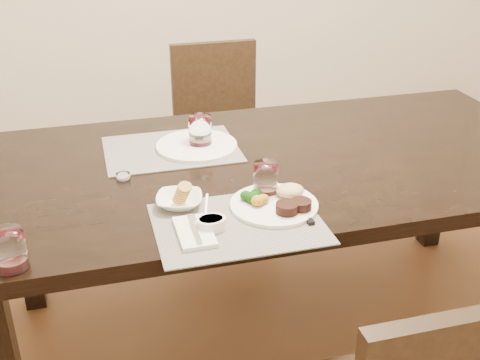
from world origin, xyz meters
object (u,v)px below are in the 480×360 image
object	(u,v)px
steak_knife	(303,212)
wine_glass_near	(266,181)
chair_far	(220,127)
far_plate	(197,146)
cracker_bowl	(179,200)
dinner_plate	(278,202)

from	to	relation	value
steak_knife	wine_glass_near	distance (m)	0.16
chair_far	far_plate	world-z (taller)	chair_far
chair_far	cracker_bowl	xyz separation A→B (m)	(-0.40, -1.18, 0.27)
chair_far	cracker_bowl	world-z (taller)	chair_far
far_plate	steak_knife	bearing A→B (deg)	-69.92
dinner_plate	far_plate	bearing A→B (deg)	124.74
far_plate	dinner_plate	bearing A→B (deg)	-73.50
steak_knife	cracker_bowl	xyz separation A→B (m)	(-0.33, 0.14, 0.01)
chair_far	wine_glass_near	xyz separation A→B (m)	(-0.14, -1.18, 0.30)
steak_knife	wine_glass_near	world-z (taller)	wine_glass_near
chair_far	cracker_bowl	size ratio (longest dim) A/B	5.55
chair_far	far_plate	distance (m)	0.86
chair_far	steak_knife	world-z (taller)	chair_far
dinner_plate	wine_glass_near	xyz separation A→B (m)	(-0.01, 0.08, 0.03)
far_plate	wine_glass_near	bearing A→B (deg)	-72.33
chair_far	far_plate	xyz separation A→B (m)	(-0.26, -0.78, 0.26)
cracker_bowl	dinner_plate	bearing A→B (deg)	-16.12
dinner_plate	steak_knife	world-z (taller)	dinner_plate
chair_far	dinner_plate	size ratio (longest dim) A/B	3.53
cracker_bowl	wine_glass_near	xyz separation A→B (m)	(0.26, 0.00, 0.03)
dinner_plate	far_plate	world-z (taller)	dinner_plate
cracker_bowl	far_plate	xyz separation A→B (m)	(0.13, 0.40, -0.01)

